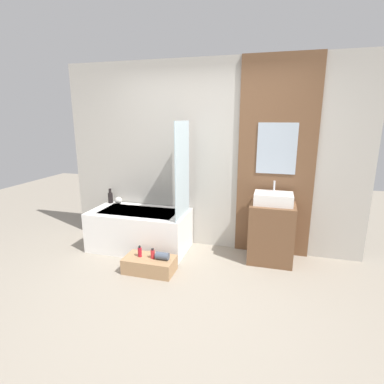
{
  "coord_description": "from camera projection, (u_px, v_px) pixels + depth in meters",
  "views": [
    {
      "loc": [
        0.91,
        -2.49,
        1.83
      ],
      "look_at": [
        0.02,
        0.71,
        1.01
      ],
      "focal_mm": 28.0,
      "sensor_mm": 36.0,
      "label": 1
    }
  ],
  "objects": [
    {
      "name": "ground_plane",
      "position": [
        171.0,
        305.0,
        3.01
      ],
      "size": [
        12.0,
        12.0,
        0.0
      ],
      "primitive_type": "plane",
      "color": "gray"
    },
    {
      "name": "wall_tiled_back",
      "position": [
        207.0,
        157.0,
        4.17
      ],
      "size": [
        4.2,
        0.06,
        2.6
      ],
      "primitive_type": "cube",
      "color": "#B7B2A8",
      "rests_on": "ground_plane"
    },
    {
      "name": "wall_wood_accent",
      "position": [
        276.0,
        159.0,
        3.88
      ],
      "size": [
        0.98,
        0.04,
        2.6
      ],
      "color": "brown",
      "rests_on": "ground_plane"
    },
    {
      "name": "bathtub",
      "position": [
        140.0,
        230.0,
        4.27
      ],
      "size": [
        1.37,
        0.71,
        0.56
      ],
      "color": "white",
      "rests_on": "ground_plane"
    },
    {
      "name": "glass_shower_screen",
      "position": [
        182.0,
        170.0,
        3.84
      ],
      "size": [
        0.01,
        0.58,
        1.24
      ],
      "primitive_type": "cube",
      "color": "silver",
      "rests_on": "bathtub"
    },
    {
      "name": "wooden_step_bench",
      "position": [
        150.0,
        265.0,
        3.65
      ],
      "size": [
        0.61,
        0.33,
        0.18
      ],
      "primitive_type": "cube",
      "color": "#A87F56",
      "rests_on": "ground_plane"
    },
    {
      "name": "vanity_cabinet",
      "position": [
        271.0,
        233.0,
        3.87
      ],
      "size": [
        0.56,
        0.46,
        0.77
      ],
      "primitive_type": "cube",
      "color": "brown",
      "rests_on": "ground_plane"
    },
    {
      "name": "sink",
      "position": [
        273.0,
        199.0,
        3.76
      ],
      "size": [
        0.47,
        0.32,
        0.28
      ],
      "color": "white",
      "rests_on": "vanity_cabinet"
    },
    {
      "name": "vase_tall_dark",
      "position": [
        110.0,
        197.0,
        4.59
      ],
      "size": [
        0.07,
        0.07,
        0.23
      ],
      "color": "black",
      "rests_on": "bathtub"
    },
    {
      "name": "vase_round_light",
      "position": [
        118.0,
        200.0,
        4.54
      ],
      "size": [
        0.11,
        0.11,
        0.11
      ],
      "primitive_type": "sphere",
      "color": "silver",
      "rests_on": "bathtub"
    },
    {
      "name": "bottle_soap_primary",
      "position": [
        140.0,
        252.0,
        3.64
      ],
      "size": [
        0.05,
        0.05,
        0.14
      ],
      "color": "#B21928",
      "rests_on": "wooden_step_bench"
    },
    {
      "name": "bottle_soap_secondary",
      "position": [
        153.0,
        254.0,
        3.6
      ],
      "size": [
        0.05,
        0.05,
        0.13
      ],
      "color": "red",
      "rests_on": "wooden_step_bench"
    },
    {
      "name": "towel_roll",
      "position": [
        162.0,
        256.0,
        3.57
      ],
      "size": [
        0.16,
        0.09,
        0.09
      ],
      "primitive_type": "cylinder",
      "rotation": [
        0.0,
        1.57,
        0.0
      ],
      "color": "#4C5666",
      "rests_on": "wooden_step_bench"
    }
  ]
}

